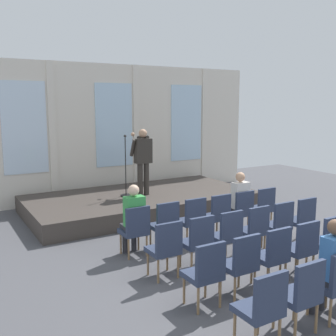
{
  "coord_description": "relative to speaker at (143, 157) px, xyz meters",
  "views": [
    {
      "loc": [
        -4.52,
        -3.96,
        2.74
      ],
      "look_at": [
        -0.0,
        3.71,
        1.29
      ],
      "focal_mm": 42.59,
      "sensor_mm": 36.0,
      "label": 1
    }
  ],
  "objects": [
    {
      "name": "chair_r1_c5",
      "position": [
        1.55,
        -3.78,
        -0.86
      ],
      "size": [
        0.46,
        0.44,
        0.94
      ],
      "color": "olive",
      "rests_on": "ground"
    },
    {
      "name": "stage_platform",
      "position": [
        0.01,
        0.12,
        -1.19
      ],
      "size": [
        5.73,
        2.91,
        0.41
      ],
      "primitive_type": "cube",
      "color": "#3F3833",
      "rests_on": "ground"
    },
    {
      "name": "chair_r1_c2",
      "position": [
        -0.3,
        -3.78,
        -0.86
      ],
      "size": [
        0.46,
        0.44,
        0.94
      ],
      "color": "olive",
      "rests_on": "ground"
    },
    {
      "name": "chair_r1_c0",
      "position": [
        -1.53,
        -3.78,
        -0.86
      ],
      "size": [
        0.46,
        0.44,
        0.94
      ],
      "color": "olive",
      "rests_on": "ground"
    },
    {
      "name": "chair_r1_c1",
      "position": [
        -0.92,
        -3.78,
        -0.86
      ],
      "size": [
        0.46,
        0.44,
        0.94
      ],
      "color": "olive",
      "rests_on": "ground"
    },
    {
      "name": "chair_r0_c4",
      "position": [
        0.93,
        -2.71,
        -0.86
      ],
      "size": [
        0.46,
        0.44,
        0.94
      ],
      "color": "olive",
      "rests_on": "ground"
    },
    {
      "name": "chair_r1_c3",
      "position": [
        0.31,
        -3.78,
        -0.86
      ],
      "size": [
        0.46,
        0.44,
        0.94
      ],
      "color": "olive",
      "rests_on": "ground"
    },
    {
      "name": "chair_r2_c3",
      "position": [
        0.31,
        -4.85,
        -0.86
      ],
      "size": [
        0.46,
        0.44,
        0.94
      ],
      "color": "olive",
      "rests_on": "ground"
    },
    {
      "name": "chair_r2_c1",
      "position": [
        -0.92,
        -4.85,
        -0.86
      ],
      "size": [
        0.46,
        0.44,
        0.94
      ],
      "color": "olive",
      "rests_on": "ground"
    },
    {
      "name": "chair_r3_c2",
      "position": [
        -0.3,
        -5.92,
        -0.86
      ],
      "size": [
        0.46,
        0.44,
        0.94
      ],
      "color": "olive",
      "rests_on": "ground"
    },
    {
      "name": "ground_plane",
      "position": [
        0.01,
        -4.96,
        -1.4
      ],
      "size": [
        17.78,
        17.78,
        0.0
      ],
      "primitive_type": "plane",
      "color": "#4C4C51"
    },
    {
      "name": "audience_r0_c4",
      "position": [
        0.93,
        -2.62,
        -0.66
      ],
      "size": [
        0.36,
        0.39,
        1.32
      ],
      "color": "#2D2D33",
      "rests_on": "ground"
    },
    {
      "name": "chair_r0_c2",
      "position": [
        -0.3,
        -2.71,
        -0.86
      ],
      "size": [
        0.46,
        0.44,
        0.94
      ],
      "color": "olive",
      "rests_on": "ground"
    },
    {
      "name": "chair_r3_c0",
      "position": [
        -1.53,
        -5.92,
        -0.86
      ],
      "size": [
        0.46,
        0.44,
        0.94
      ],
      "color": "olive",
      "rests_on": "ground"
    },
    {
      "name": "chair_r2_c0",
      "position": [
        -1.53,
        -4.85,
        -0.86
      ],
      "size": [
        0.46,
        0.44,
        0.94
      ],
      "color": "olive",
      "rests_on": "ground"
    },
    {
      "name": "mic_stand",
      "position": [
        -0.42,
        0.12,
        -0.64
      ],
      "size": [
        0.28,
        0.28,
        1.55
      ],
      "color": "black",
      "rests_on": "stage_platform"
    },
    {
      "name": "rear_partition",
      "position": [
        0.04,
        1.87,
        0.54
      ],
      "size": [
        9.32,
        0.14,
        3.84
      ],
      "color": "silver",
      "rests_on": "ground"
    },
    {
      "name": "speaker",
      "position": [
        0.0,
        0.0,
        0.0
      ],
      "size": [
        0.5,
        0.69,
        1.69
      ],
      "color": "#332D28",
      "rests_on": "stage_platform"
    },
    {
      "name": "chair_r1_c4",
      "position": [
        0.93,
        -3.78,
        -0.86
      ],
      "size": [
        0.46,
        0.44,
        0.94
      ],
      "color": "olive",
      "rests_on": "ground"
    },
    {
      "name": "chair_r3_c1",
      "position": [
        -0.92,
        -5.92,
        -0.86
      ],
      "size": [
        0.46,
        0.44,
        0.94
      ],
      "color": "olive",
      "rests_on": "ground"
    },
    {
      "name": "audience_r0_c0",
      "position": [
        -1.53,
        -2.62,
        -0.67
      ],
      "size": [
        0.36,
        0.39,
        1.31
      ],
      "color": "#2D2D33",
      "rests_on": "ground"
    },
    {
      "name": "chair_r0_c1",
      "position": [
        -0.92,
        -2.71,
        -0.86
      ],
      "size": [
        0.46,
        0.44,
        0.94
      ],
      "color": "olive",
      "rests_on": "ground"
    },
    {
      "name": "chair_r0_c3",
      "position": [
        0.31,
        -2.71,
        -0.86
      ],
      "size": [
        0.46,
        0.44,
        0.94
      ],
      "color": "olive",
      "rests_on": "ground"
    },
    {
      "name": "chair_r2_c2",
      "position": [
        -0.3,
        -4.85,
        -0.86
      ],
      "size": [
        0.46,
        0.44,
        0.94
      ],
      "color": "olive",
      "rests_on": "ground"
    },
    {
      "name": "chair_r0_c0",
      "position": [
        -1.53,
        -2.71,
        -0.86
      ],
      "size": [
        0.46,
        0.44,
        0.94
      ],
      "color": "olive",
      "rests_on": "ground"
    },
    {
      "name": "audience_r3_c2",
      "position": [
        -0.3,
        -5.84,
        -0.66
      ],
      "size": [
        0.36,
        0.39,
        1.32
      ],
      "color": "#2D2D33",
      "rests_on": "ground"
    },
    {
      "name": "chair_r0_c5",
      "position": [
        1.55,
        -2.71,
        -0.86
      ],
      "size": [
        0.46,
        0.44,
        0.94
      ],
      "color": "olive",
      "rests_on": "ground"
    },
    {
      "name": "chair_r2_c4",
      "position": [
        0.93,
        -4.85,
        -0.86
      ],
      "size": [
        0.46,
        0.44,
        0.94
      ],
      "color": "olive",
      "rests_on": "ground"
    }
  ]
}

